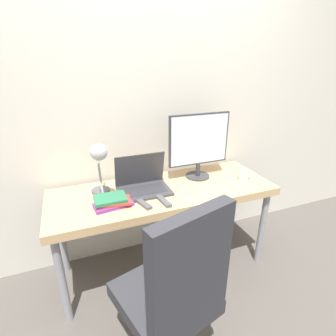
% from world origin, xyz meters
% --- Properties ---
extents(ground_plane, '(12.00, 12.00, 0.00)m').
position_xyz_m(ground_plane, '(0.00, 0.00, 0.00)').
color(ground_plane, '#514C47').
extents(wall_back, '(8.00, 0.05, 2.60)m').
position_xyz_m(wall_back, '(0.00, 0.67, 1.30)').
color(wall_back, beige).
rests_on(wall_back, ground_plane).
extents(desk, '(1.68, 0.60, 0.74)m').
position_xyz_m(desk, '(0.00, 0.30, 0.67)').
color(desk, tan).
rests_on(desk, ground_plane).
extents(laptop, '(0.38, 0.26, 0.27)m').
position_xyz_m(laptop, '(-0.15, 0.34, 0.79)').
color(laptop, '#38383D').
rests_on(laptop, desk).
extents(monitor, '(0.51, 0.20, 0.53)m').
position_xyz_m(monitor, '(0.34, 0.41, 1.03)').
color(monitor, '#333338').
rests_on(monitor, desk).
extents(desk_lamp, '(0.13, 0.28, 0.41)m').
position_xyz_m(desk_lamp, '(-0.45, 0.31, 1.03)').
color(desk_lamp, '#4C4C51').
rests_on(desk_lamp, desk).
extents(office_chair, '(0.60, 0.61, 1.09)m').
position_xyz_m(office_chair, '(-0.22, -0.46, 0.58)').
color(office_chair, black).
rests_on(office_chair, ground_plane).
extents(book_stack, '(0.26, 0.17, 0.06)m').
position_xyz_m(book_stack, '(-0.40, 0.20, 0.77)').
color(book_stack, '#753384').
rests_on(book_stack, desk).
extents(tv_remote, '(0.06, 0.17, 0.02)m').
position_xyz_m(tv_remote, '(-0.07, 0.12, 0.75)').
color(tv_remote, '#4C4C51').
rests_on(tv_remote, desk).
extents(media_remote, '(0.08, 0.14, 0.02)m').
position_xyz_m(media_remote, '(-0.21, 0.12, 0.75)').
color(media_remote, '#4C4C51').
rests_on(media_remote, desk).
extents(mug, '(0.12, 0.07, 0.09)m').
position_xyz_m(mug, '(0.66, 0.21, 0.78)').
color(mug, silver).
rests_on(mug, desk).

